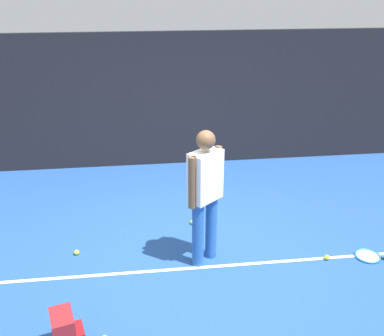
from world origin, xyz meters
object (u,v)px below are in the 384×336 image
(tennis_player, at_px, (205,190))
(tennis_ball_far_left, at_px, (327,257))
(tennis_racket, at_px, (370,256))
(tennis_ball_by_fence, at_px, (77,252))
(tennis_ball_mid_court, at_px, (193,222))
(backpack, at_px, (66,334))

(tennis_player, distance_m, tennis_ball_far_left, 1.79)
(tennis_ball_far_left, bearing_deg, tennis_racket, -1.73)
(tennis_player, xyz_separation_m, tennis_racket, (2.09, -0.21, -0.95))
(tennis_racket, distance_m, tennis_ball_by_fence, 3.72)
(tennis_player, bearing_deg, tennis_ball_far_left, 133.31)
(tennis_player, relative_size, tennis_ball_mid_court, 25.76)
(backpack, height_order, tennis_ball_mid_court, backpack)
(tennis_ball_mid_court, bearing_deg, tennis_racket, -26.84)
(tennis_ball_by_fence, xyz_separation_m, tennis_ball_far_left, (3.11, -0.50, 0.00))
(tennis_ball_far_left, bearing_deg, backpack, -159.87)
(tennis_player, distance_m, tennis_ball_mid_court, 1.28)
(backpack, bearing_deg, tennis_racket, -88.29)
(tennis_ball_mid_court, relative_size, tennis_ball_far_left, 1.00)
(tennis_ball_far_left, bearing_deg, tennis_ball_mid_court, 145.82)
(tennis_ball_by_fence, relative_size, tennis_ball_mid_court, 1.00)
(tennis_racket, height_order, tennis_ball_far_left, tennis_ball_far_left)
(tennis_player, height_order, tennis_racket, tennis_player)
(backpack, bearing_deg, tennis_ball_mid_court, -49.16)
(tennis_racket, relative_size, tennis_ball_far_left, 9.53)
(backpack, relative_size, tennis_ball_far_left, 6.67)
(tennis_racket, xyz_separation_m, backpack, (-3.58, -1.09, 0.20))
(tennis_player, bearing_deg, tennis_racket, 134.76)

